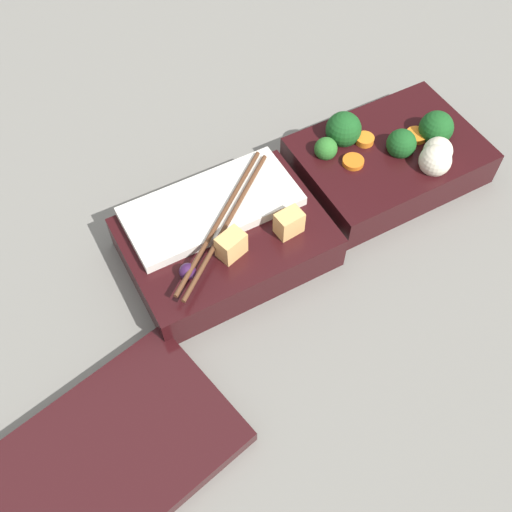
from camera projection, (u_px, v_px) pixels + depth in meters
ground_plane at (304, 215)px, 0.72m from camera, size 3.00×3.00×0.00m
bento_tray_vegetable at (389, 157)px, 0.74m from camera, size 0.22×0.15×0.08m
bento_tray_rice at (225, 238)px, 0.67m from camera, size 0.22×0.15×0.08m
bento_lid at (116, 451)px, 0.55m from camera, size 0.24×0.19×0.02m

